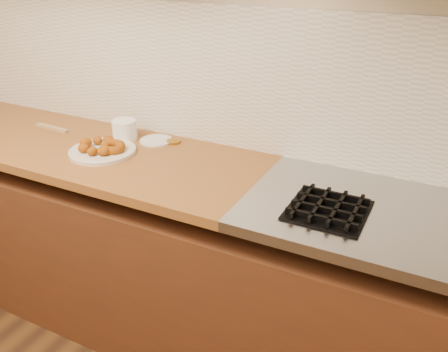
{
  "coord_description": "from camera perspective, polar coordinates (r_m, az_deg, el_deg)",
  "views": [
    {
      "loc": [
        1.12,
        0.21,
        1.71
      ],
      "look_at": [
        0.39,
        1.64,
        0.93
      ],
      "focal_mm": 38.0,
      "sensor_mm": 36.0,
      "label": 1
    }
  ],
  "objects": [
    {
      "name": "plastic_tub",
      "position": [
        2.23,
        -11.87,
        5.44
      ],
      "size": [
        0.14,
        0.14,
        0.09
      ],
      "primitive_type": "cylinder",
      "rotation": [
        0.0,
        0.0,
        -0.27
      ],
      "color": "white",
      "rests_on": "butcher_block"
    },
    {
      "name": "stovetop",
      "position": [
        1.69,
        24.56,
        -5.93
      ],
      "size": [
        1.3,
        0.62,
        0.04
      ],
      "primitive_type": "cube",
      "color": "#9EA0A5",
      "rests_on": "base_cabinet"
    },
    {
      "name": "brass_jar_lid",
      "position": [
        2.17,
        -6.1,
        4.14
      ],
      "size": [
        0.07,
        0.07,
        0.01
      ],
      "primitive_type": "cylinder",
      "rotation": [
        0.0,
        0.0,
        -0.1
      ],
      "color": "#A47522",
      "rests_on": "butcher_block"
    },
    {
      "name": "fried_dough_chunks",
      "position": [
        2.11,
        -15.14,
        3.59
      ],
      "size": [
        0.19,
        0.19,
        0.04
      ],
      "color": "#905210",
      "rests_on": "donut_plate"
    },
    {
      "name": "tub_lid",
      "position": [
        2.2,
        -8.16,
        4.23
      ],
      "size": [
        0.15,
        0.15,
        0.01
      ],
      "primitive_type": "cylinder",
      "rotation": [
        0.0,
        0.0,
        -0.02
      ],
      "color": "silver",
      "rests_on": "butcher_block"
    },
    {
      "name": "ring_donut",
      "position": [
        2.08,
        -13.23,
        3.43
      ],
      "size": [
        0.15,
        0.15,
        0.05
      ],
      "primitive_type": "torus",
      "rotation": [
        0.1,
        0.0,
        0.76
      ],
      "color": "#905210",
      "rests_on": "donut_plate"
    },
    {
      "name": "burner_grates",
      "position": [
        1.61,
        23.66,
        -6.17
      ],
      "size": [
        0.91,
        0.26,
        0.03
      ],
      "color": "black",
      "rests_on": "stovetop"
    },
    {
      "name": "base_cabinet",
      "position": [
        2.28,
        -8.31,
        -9.86
      ],
      "size": [
        3.6,
        0.6,
        0.77
      ],
      "primitive_type": "cube",
      "color": "#522814",
      "rests_on": "floor"
    },
    {
      "name": "wall_back",
      "position": [
        2.14,
        -5.12,
        16.22
      ],
      "size": [
        4.0,
        0.02,
        2.7
      ],
      "primitive_type": "cube",
      "color": "#C0AE91",
      "rests_on": "ground"
    },
    {
      "name": "butcher_block",
      "position": [
        2.45,
        -21.71,
        4.29
      ],
      "size": [
        2.3,
        0.62,
        0.04
      ],
      "primitive_type": "cube",
      "color": "brown",
      "rests_on": "base_cabinet"
    },
    {
      "name": "wooden_utensil",
      "position": [
        2.47,
        -19.98,
        5.43
      ],
      "size": [
        0.21,
        0.04,
        0.02
      ],
      "primitive_type": "cube",
      "rotation": [
        0.0,
        0.0,
        -0.07
      ],
      "color": "#9F8453",
      "rests_on": "butcher_block"
    },
    {
      "name": "donut_plate",
      "position": [
        2.12,
        -14.39,
        2.91
      ],
      "size": [
        0.29,
        0.29,
        0.02
      ],
      "primitive_type": "cylinder",
      "color": "beige",
      "rests_on": "butcher_block"
    },
    {
      "name": "backsplash",
      "position": [
        2.16,
        -5.13,
        12.24
      ],
      "size": [
        3.6,
        0.02,
        0.6
      ],
      "primitive_type": "cube",
      "color": "beige",
      "rests_on": "wall_back"
    }
  ]
}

